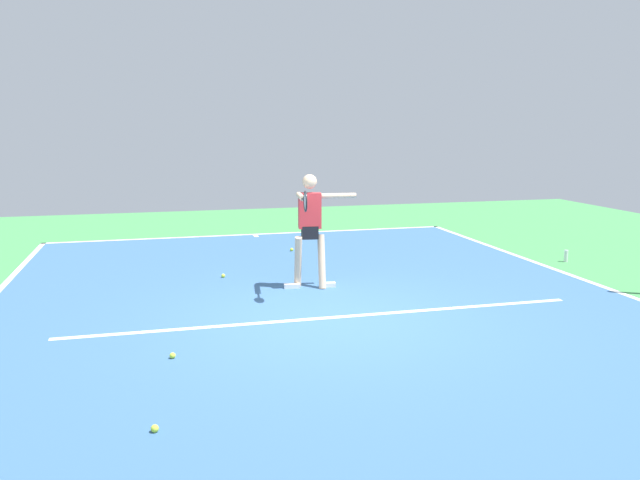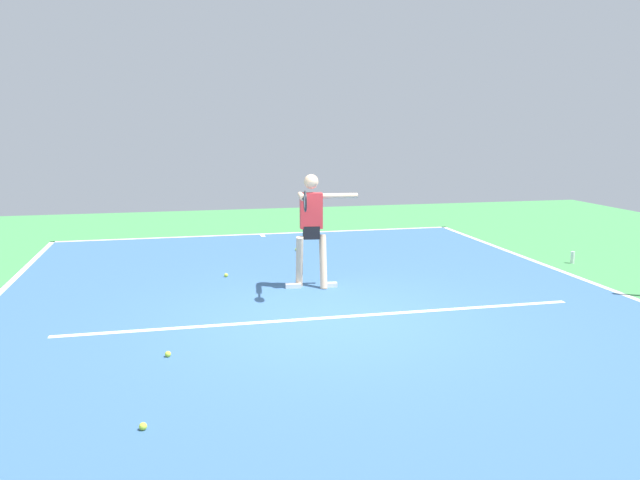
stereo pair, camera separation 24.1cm
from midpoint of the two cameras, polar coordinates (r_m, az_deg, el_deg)
ground_plane at (r=8.33m, az=1.77°, el=-7.11°), size 22.53×22.53×0.00m
court_surface at (r=8.33m, az=1.77°, el=-7.09°), size 9.22×13.54×0.00m
court_line_baseline_near at (r=14.76m, az=-4.83°, el=0.54°), size 9.22×0.10×0.01m
court_line_sideline_left at (r=10.42m, az=26.91°, el=-4.66°), size 0.10×13.54×0.01m
court_line_service at (r=8.37m, az=1.69°, el=-7.01°), size 6.92×0.10×0.01m
court_line_centre_mark at (r=14.56m, az=-4.72°, el=0.41°), size 0.10×0.30×0.01m
tennis_player at (r=9.65m, az=-0.03°, el=1.53°), size 1.12×1.20×1.78m
tennis_ball_near_service_line at (r=10.65m, az=-7.82°, el=-3.15°), size 0.07×0.07×0.07m
tennis_ball_by_baseline at (r=5.62m, az=-14.44°, el=-15.95°), size 0.07×0.07×0.07m
tennis_ball_far_corner at (r=12.73m, az=-1.57°, el=-0.85°), size 0.07×0.07×0.07m
tennis_ball_centre_court at (r=7.17m, az=-12.60°, el=-10.00°), size 0.07×0.07×0.07m
water_bottle at (r=12.52m, az=22.32°, el=-1.46°), size 0.07×0.07×0.22m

